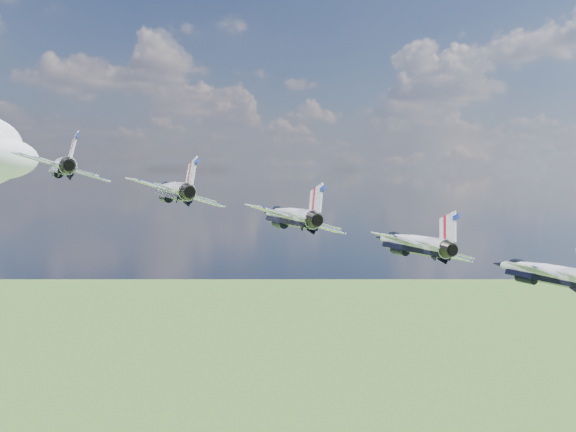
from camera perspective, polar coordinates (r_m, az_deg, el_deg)
jet_0 at (r=89.03m, az=-17.46°, el=3.80°), size 14.44×17.66×7.61m
jet_1 at (r=83.78m, az=-9.16°, el=2.02°), size 14.44×17.66×7.61m
jet_2 at (r=80.58m, az=0.00°, el=0.00°), size 14.44×17.66×7.61m
jet_3 at (r=79.68m, az=9.64°, el=-2.12°), size 14.44×17.66×7.61m
jet_4 at (r=81.16m, az=19.23°, el=-4.17°), size 14.44×17.66×7.61m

